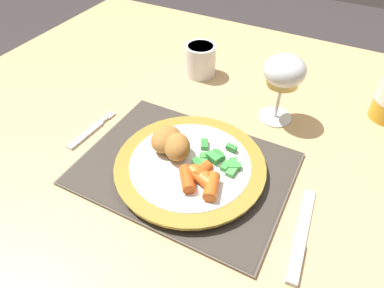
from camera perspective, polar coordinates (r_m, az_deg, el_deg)
ground_plane at (r=1.33m, az=3.37°, el=-22.50°), size 6.00×6.00×0.00m
dining_table at (r=0.78m, az=5.31°, el=-2.04°), size 1.36×1.01×0.74m
placemat at (r=0.64m, az=-1.25°, el=-4.05°), size 0.38×0.28×0.01m
dinner_plate at (r=0.62m, az=-0.32°, el=-3.73°), size 0.27×0.27×0.02m
breaded_croquettes at (r=0.62m, az=-3.47°, el=0.22°), size 0.09×0.08×0.04m
green_beans_pile at (r=0.61m, az=3.97°, el=-2.70°), size 0.10×0.09×0.02m
glazed_carrots at (r=0.57m, az=1.43°, el=-5.73°), size 0.08×0.07×0.02m
fork at (r=0.74m, az=-16.75°, el=1.92°), size 0.02×0.13×0.01m
table_knife at (r=0.57m, az=17.55°, el=-15.19°), size 0.03×0.18×0.01m
wine_glass at (r=0.71m, az=15.08°, el=11.19°), size 0.08×0.08×0.15m
drinking_cup at (r=0.88m, az=1.40°, el=13.92°), size 0.08×0.08×0.08m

